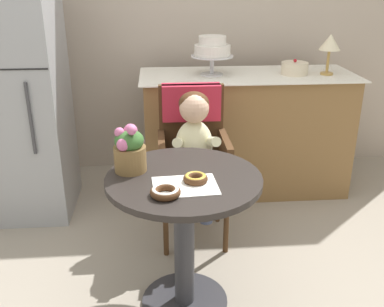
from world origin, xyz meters
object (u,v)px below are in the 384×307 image
at_px(seated_child, 195,142).
at_px(donut_front, 165,191).
at_px(donut_mid, 195,178).
at_px(wicker_chair, 192,138).
at_px(flower_vase, 130,149).
at_px(tiered_cake_stand, 212,49).
at_px(round_layer_cake, 294,68).
at_px(table_lamp, 330,44).
at_px(cafe_table, 184,217).
at_px(refrigerator, 13,93).

relative_size(seated_child, donut_front, 5.63).
xyz_separation_m(donut_front, donut_mid, (0.14, 0.12, -0.00)).
height_order(wicker_chair, donut_front, wicker_chair).
height_order(wicker_chair, flower_vase, flower_vase).
relative_size(donut_mid, flower_vase, 0.47).
bearing_deg(donut_front, tiered_cake_stand, 75.80).
bearing_deg(round_layer_cake, donut_mid, -121.93).
distance_m(seated_child, table_lamp, 1.30).
distance_m(cafe_table, wicker_chair, 0.72).
bearing_deg(donut_front, round_layer_cake, 56.32).
bearing_deg(round_layer_cake, donut_front, -123.68).
xyz_separation_m(flower_vase, tiered_cake_stand, (0.53, 1.21, 0.25)).
bearing_deg(cafe_table, donut_front, -115.90).
bearing_deg(donut_front, donut_mid, 40.92).
relative_size(seated_child, table_lamp, 2.55).
height_order(seated_child, donut_front, seated_child).
relative_size(flower_vase, tiered_cake_stand, 0.79).
height_order(donut_mid, table_lamp, table_lamp).
bearing_deg(seated_child, tiered_cake_stand, 75.83).
bearing_deg(round_layer_cake, wicker_chair, -144.16).
height_order(donut_mid, tiered_cake_stand, tiered_cake_stand).
relative_size(wicker_chair, round_layer_cake, 5.00).
bearing_deg(table_lamp, donut_mid, -129.09).
height_order(cafe_table, tiered_cake_stand, tiered_cake_stand).
xyz_separation_m(donut_mid, round_layer_cake, (0.83, 1.34, 0.20)).
relative_size(seated_child, flower_vase, 3.08).
bearing_deg(flower_vase, refrigerator, 128.47).
bearing_deg(donut_front, flower_vase, 120.27).
xyz_separation_m(cafe_table, wicker_chair, (0.10, 0.71, 0.13)).
bearing_deg(table_lamp, flower_vase, -139.46).
xyz_separation_m(seated_child, donut_front, (-0.19, -0.73, 0.06)).
bearing_deg(seated_child, table_lamp, 34.41).
bearing_deg(cafe_table, flower_vase, 160.66).
bearing_deg(flower_vase, cafe_table, -19.34).
xyz_separation_m(wicker_chair, refrigerator, (-1.15, 0.39, 0.21)).
distance_m(donut_front, tiered_cake_stand, 1.57).
relative_size(cafe_table, flower_vase, 3.05).
distance_m(cafe_table, refrigerator, 1.56).
bearing_deg(tiered_cake_stand, round_layer_cake, -2.74).
relative_size(cafe_table, refrigerator, 0.42).
bearing_deg(table_lamp, refrigerator, -176.17).
relative_size(cafe_table, seated_child, 0.99).
xyz_separation_m(donut_mid, flower_vase, (-0.29, 0.15, 0.09)).
distance_m(wicker_chair, seated_child, 0.16).
bearing_deg(donut_mid, wicker_chair, 86.32).
relative_size(donut_front, round_layer_cake, 0.68).
height_order(wicker_chair, refrigerator, refrigerator).
relative_size(cafe_table, donut_front, 5.58).
distance_m(wicker_chair, donut_front, 0.91).
height_order(cafe_table, refrigerator, refrigerator).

